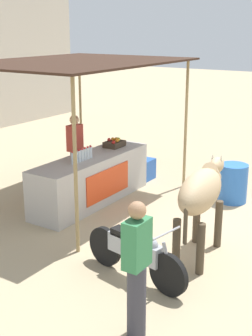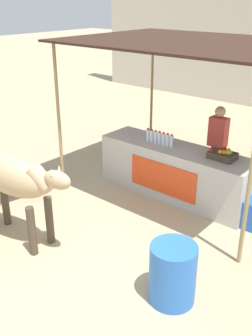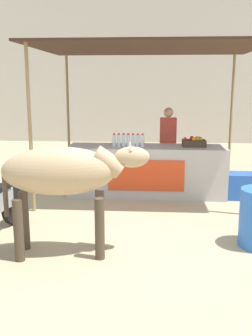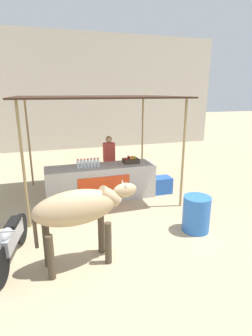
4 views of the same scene
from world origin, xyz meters
name	(u,v)px [view 1 (image 1 of 4)]	position (x,y,z in m)	size (l,w,h in m)	color
ground_plane	(190,225)	(0.00, 0.00, 0.00)	(60.00, 60.00, 0.00)	tan
stall_counter	(92,179)	(0.00, 2.20, 0.48)	(3.00, 0.82, 0.96)	#B2ADA8
stall_awning	(77,67)	(0.00, 2.50, 2.69)	(4.20, 3.20, 2.81)	#382319
water_bottle_row	(82,155)	(-0.35, 2.15, 1.07)	(0.61, 0.07, 0.25)	silver
fruit_crate	(115,143)	(0.90, 2.25, 1.03)	(0.44, 0.32, 0.18)	#3F3326
vendor_behind_counter	(75,152)	(0.43, 2.95, 0.85)	(0.34, 0.22, 1.65)	#383842
cooler_box	(142,170)	(1.79, 2.10, 0.24)	(0.60, 0.44, 0.48)	blue
water_barrel	(233,183)	(1.58, -0.19, 0.39)	(0.58, 0.58, 0.78)	blue
cow	(202,193)	(-0.95, -0.60, 1.03)	(1.85, 0.70, 1.44)	tan
motorcycle_parked	(136,252)	(-2.12, -0.16, 0.43)	(0.58, 1.78, 0.90)	black
passerby_on_street	(137,269)	(-3.17, -0.82, 0.85)	(0.34, 0.22, 1.65)	#383842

